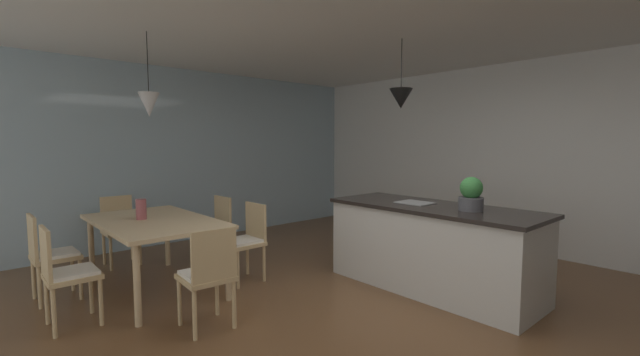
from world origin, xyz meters
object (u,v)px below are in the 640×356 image
object	(u,v)px
dining_table	(154,226)
chair_far_right	(246,239)
kitchen_island	(432,246)
vase_on_dining_table	(141,209)
chair_window_end	(120,228)
chair_near_right	(65,272)
chair_near_left	(50,254)
potted_plant_on_island	(471,195)
chair_kitchen_end	(208,274)
chair_far_left	(214,228)

from	to	relation	value
dining_table	chair_far_right	xyz separation A→B (m)	(0.38, 0.88, -0.21)
kitchen_island	vase_on_dining_table	size ratio (longest dim) A/B	10.42
chair_window_end	kitchen_island	distance (m)	3.86
chair_far_right	vase_on_dining_table	bearing A→B (deg)	-116.32
chair_far_right	kitchen_island	bearing A→B (deg)	40.58
chair_near_right	chair_near_left	distance (m)	0.77
chair_far_right	potted_plant_on_island	size ratio (longest dim) A/B	2.63
kitchen_island	vase_on_dining_table	xyz separation A→B (m)	(-2.03, -2.30, 0.40)
chair_kitchen_end	kitchen_island	bearing A→B (deg)	72.25
chair_far_left	chair_kitchen_end	size ratio (longest dim) A/B	1.00
chair_kitchen_end	potted_plant_on_island	world-z (taller)	potted_plant_on_island
chair_near_left	potted_plant_on_island	world-z (taller)	potted_plant_on_island
chair_far_left	kitchen_island	size ratio (longest dim) A/B	0.39
chair_kitchen_end	chair_far_left	bearing A→B (deg)	151.29
dining_table	vase_on_dining_table	bearing A→B (deg)	-136.25
dining_table	potted_plant_on_island	distance (m)	3.26
dining_table	chair_far_left	size ratio (longest dim) A/B	1.97
dining_table	chair_window_end	distance (m)	1.25
chair_kitchen_end	potted_plant_on_island	distance (m)	2.55
chair_near_left	kitchen_island	world-z (taller)	kitchen_island
kitchen_island	potted_plant_on_island	size ratio (longest dim) A/B	6.77
chair_near_left	vase_on_dining_table	size ratio (longest dim) A/B	4.05
chair_near_right	vase_on_dining_table	size ratio (longest dim) A/B	4.05
dining_table	chair_far_left	distance (m)	0.99
chair_near_left	potted_plant_on_island	size ratio (longest dim) A/B	2.63
kitchen_island	potted_plant_on_island	bearing A→B (deg)	0.00
chair_far_left	chair_kitchen_end	xyz separation A→B (m)	(1.61, -0.88, 0.00)
chair_near_left	kitchen_island	xyz separation A→B (m)	(2.32, 3.09, -0.01)
chair_window_end	potted_plant_on_island	size ratio (longest dim) A/B	2.63
chair_kitchen_end	chair_far_right	xyz separation A→B (m)	(-0.84, 0.88, 0.00)
chair_kitchen_end	chair_far_right	size ratio (longest dim) A/B	1.00
chair_near_right	chair_far_right	distance (m)	1.76
chair_near_right	chair_far_right	xyz separation A→B (m)	(-0.00, 1.76, 0.00)
chair_near_right	kitchen_island	size ratio (longest dim) A/B	0.39
chair_far_left	chair_near_right	size ratio (longest dim) A/B	1.00
chair_far_right	kitchen_island	xyz separation A→B (m)	(1.55, 1.33, -0.01)
chair_far_right	potted_plant_on_island	world-z (taller)	potted_plant_on_island
kitchen_island	chair_window_end	bearing A→B (deg)	-145.07
chair_near_left	chair_far_right	bearing A→B (deg)	66.42
chair_window_end	chair_kitchen_end	xyz separation A→B (m)	(2.45, -0.00, 0.00)
dining_table	chair_kitchen_end	distance (m)	1.25
chair_far_left	vase_on_dining_table	size ratio (longest dim) A/B	4.05
chair_near_right	dining_table	bearing A→B (deg)	113.64
potted_plant_on_island	chair_window_end	bearing A→B (deg)	-148.39
chair_far_left	potted_plant_on_island	distance (m)	3.11
chair_far_right	kitchen_island	distance (m)	2.04
chair_near_left	kitchen_island	size ratio (longest dim) A/B	0.39
chair_window_end	potted_plant_on_island	xyz separation A→B (m)	(3.59, 2.21, 0.58)
chair_kitchen_end	kitchen_island	distance (m)	2.32
dining_table	vase_on_dining_table	xyz separation A→B (m)	(-0.10, -0.09, 0.18)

